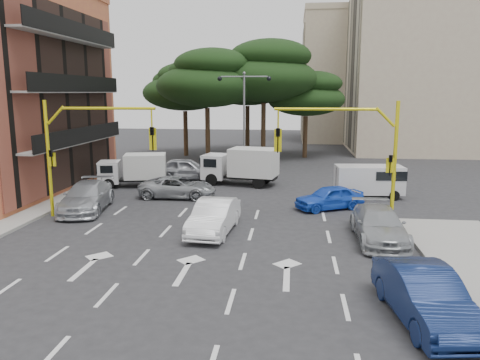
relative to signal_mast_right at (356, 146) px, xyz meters
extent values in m
plane|color=#28282B|center=(-6.80, -1.99, -3.88)|extent=(120.00, 120.00, 0.00)
cube|color=gray|center=(-6.80, 14.01, -3.81)|extent=(1.40, 6.00, 0.15)
cube|color=black|center=(-17.24, 6.01, 2.12)|extent=(0.12, 14.72, 11.20)
cube|color=tan|center=(13.20, 30.01, 5.12)|extent=(20.00, 12.00, 18.00)
cube|color=black|center=(3.14, 30.01, 4.62)|extent=(0.12, 11.04, 16.20)
cube|color=tan|center=(6.20, 42.01, 4.12)|extent=(16.00, 12.00, 16.00)
cube|color=black|center=(-1.86, 42.01, 3.62)|extent=(0.12, 11.04, 14.20)
cube|color=tan|center=(6.20, 42.01, 12.47)|extent=(16.15, 12.15, 0.70)
cylinder|color=#382616|center=(-10.80, 20.01, -1.41)|extent=(0.44, 0.44, 4.95)
ellipsoid|color=black|center=(-10.80, 20.01, 3.05)|extent=(9.15, 9.15, 3.87)
ellipsoid|color=black|center=(-10.20, 19.61, 4.92)|extent=(6.86, 6.86, 2.86)
ellipsoid|color=black|center=(-11.30, 20.31, 4.37)|extent=(6.07, 6.07, 2.64)
cylinder|color=#382616|center=(-5.80, 22.01, -1.18)|extent=(0.44, 0.44, 5.40)
ellipsoid|color=black|center=(-5.80, 22.01, 3.68)|extent=(9.98, 9.98, 4.22)
ellipsoid|color=black|center=(-5.20, 21.61, 5.72)|extent=(7.49, 7.49, 3.12)
ellipsoid|color=black|center=(-6.30, 22.31, 5.12)|extent=(6.62, 6.62, 2.88)
cylinder|color=#382616|center=(-13.80, 24.01, -1.63)|extent=(0.44, 0.44, 4.50)
ellipsoid|color=black|center=(-13.80, 24.01, 2.42)|extent=(8.32, 8.32, 3.52)
ellipsoid|color=black|center=(-13.20, 23.61, 4.12)|extent=(6.24, 6.24, 2.60)
ellipsoid|color=black|center=(-14.30, 24.31, 3.62)|extent=(5.52, 5.52, 2.40)
cylinder|color=#382616|center=(-1.80, 24.01, -1.86)|extent=(0.44, 0.44, 4.05)
ellipsoid|color=black|center=(-1.80, 24.01, 1.79)|extent=(7.49, 7.49, 3.17)
ellipsoid|color=black|center=(-1.20, 23.61, 3.32)|extent=(5.62, 5.62, 2.34)
ellipsoid|color=black|center=(-2.30, 24.31, 2.87)|extent=(4.97, 4.97, 2.16)
cylinder|color=#382616|center=(-7.80, 27.01, -1.41)|extent=(0.44, 0.44, 4.95)
ellipsoid|color=black|center=(-7.80, 27.01, 3.05)|extent=(9.15, 9.15, 3.87)
ellipsoid|color=black|center=(-7.20, 26.61, 4.92)|extent=(6.86, 6.86, 2.86)
ellipsoid|color=black|center=(-8.30, 27.31, 4.37)|extent=(6.07, 6.07, 2.64)
cylinder|color=yellow|center=(1.80, 0.01, -0.88)|extent=(0.18, 0.18, 6.00)
cylinder|color=yellow|center=(1.25, 0.01, 1.37)|extent=(0.95, 0.14, 0.95)
cylinder|color=yellow|center=(-1.50, 0.01, 1.72)|extent=(4.80, 0.14, 0.14)
cylinder|color=yellow|center=(-3.70, 0.01, 1.27)|extent=(0.08, 0.08, 0.90)
imported|color=black|center=(-3.70, 0.01, 0.22)|extent=(0.20, 0.24, 1.20)
cube|color=yellow|center=(-3.70, 0.09, 0.22)|extent=(0.36, 0.06, 1.10)
imported|color=black|center=(1.58, -0.14, -0.88)|extent=(0.16, 0.20, 1.00)
cube|color=yellow|center=(1.58, -0.04, -0.88)|extent=(0.35, 0.08, 0.70)
cylinder|color=yellow|center=(-15.40, 0.01, -0.88)|extent=(0.18, 0.18, 6.00)
cylinder|color=yellow|center=(-14.85, 0.01, 1.37)|extent=(0.95, 0.14, 0.95)
cylinder|color=yellow|center=(-12.10, 0.01, 1.72)|extent=(4.80, 0.14, 0.14)
cylinder|color=yellow|center=(-9.90, 0.01, 1.27)|extent=(0.08, 0.08, 0.90)
imported|color=black|center=(-9.90, 0.01, 0.22)|extent=(0.20, 0.24, 1.20)
cube|color=yellow|center=(-9.90, 0.09, 0.22)|extent=(0.36, 0.06, 1.10)
imported|color=black|center=(-15.18, -0.14, -0.88)|extent=(0.16, 0.20, 1.00)
cube|color=yellow|center=(-15.18, -0.04, -0.88)|extent=(0.35, 0.08, 0.70)
cylinder|color=slate|center=(-6.80, 14.01, 0.02)|extent=(0.16, 0.16, 7.50)
cylinder|color=slate|center=(-7.70, 14.01, 3.67)|extent=(1.80, 0.10, 0.10)
sphere|color=black|center=(-8.70, 14.01, 3.52)|extent=(0.36, 0.36, 0.36)
cylinder|color=slate|center=(-5.90, 14.01, 3.67)|extent=(1.80, 0.10, 0.10)
sphere|color=black|center=(-4.90, 14.01, 3.52)|extent=(0.36, 0.36, 0.36)
sphere|color=slate|center=(-6.80, 14.01, 3.92)|extent=(0.24, 0.24, 0.24)
imported|color=silver|center=(-6.51, -1.95, -3.12)|extent=(1.98, 4.73, 1.52)
imported|color=blue|center=(-0.92, 3.15, -3.23)|extent=(4.14, 3.15, 1.31)
imported|color=#B0B3B9|center=(-14.11, 1.32, -3.12)|extent=(2.94, 5.57, 1.54)
imported|color=#9B9EA2|center=(-9.94, 5.01, -3.24)|extent=(4.67, 2.16, 1.30)
imported|color=#A7A9B0|center=(-10.79, 11.01, -3.09)|extent=(4.75, 2.11, 1.59)
imported|color=#0E1C46|center=(0.80, -9.63, -3.12)|extent=(2.29, 4.84, 1.53)
imported|color=#A0A4A8|center=(0.80, -2.33, -3.16)|extent=(2.10, 5.02, 1.45)
camera|label=1|loc=(-2.98, -22.44, 2.51)|focal=35.00mm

